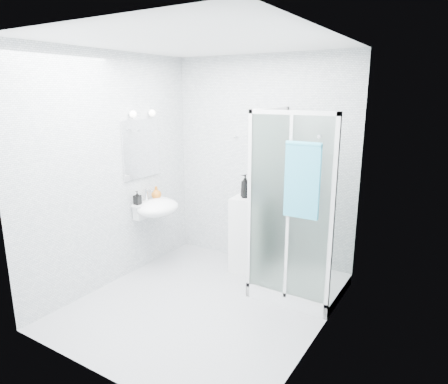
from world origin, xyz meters
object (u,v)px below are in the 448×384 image
Objects in this scene: wall_basin at (156,208)px; shampoo_bottle_b at (252,188)px; soap_dispenser_black at (137,198)px; shampoo_bottle_a at (245,186)px; hand_towel at (302,179)px; storage_cabinet at (249,234)px; soap_dispenser_orange at (156,193)px; shower_enclosure at (292,254)px.

shampoo_bottle_b is at bearing 28.12° from wall_basin.
shampoo_bottle_a is at bearing 33.07° from soap_dispenser_black.
shampoo_bottle_a is at bearing 147.23° from hand_towel.
soap_dispenser_orange is (-1.10, -0.42, 0.47)m from storage_cabinet.
hand_towel is (0.89, -0.64, 0.92)m from storage_cabinet.
shower_enclosure is 0.97m from shampoo_bottle_a.
hand_towel is at bearing -60.85° from shower_enclosure.
shampoo_bottle_a is at bearing 164.38° from shower_enclosure.
shampoo_bottle_a reaches higher than storage_cabinet.
shower_enclosure is 7.10× the size of shampoo_bottle_a.
soap_dispenser_orange is 0.97× the size of soap_dispenser_black.
shampoo_bottle_b is at bearing 159.54° from shower_enclosure.
shower_enclosure is 12.07× the size of soap_dispenser_black.
storage_cabinet is at bearing 33.49° from soap_dispenser_black.
shower_enclosure is at bearing -15.62° from shampoo_bottle_a.
shower_enclosure is at bearing 15.74° from soap_dispenser_black.
hand_towel reaches higher than shampoo_bottle_b.
hand_towel is at bearing -2.59° from wall_basin.
wall_basin is at bearing -50.91° from soap_dispenser_orange.
shampoo_bottle_b is at bearing 24.43° from shampoo_bottle_a.
shampoo_bottle_a is at bearing -155.57° from shampoo_bottle_b.
soap_dispenser_orange is at bearing 173.84° from hand_towel.
shampoo_bottle_b is 1.42× the size of soap_dispenser_orange.
wall_basin is at bearing -151.58° from shampoo_bottle_a.
shampoo_bottle_b is (0.04, -0.00, 0.58)m from storage_cabinet.
storage_cabinet is 5.67× the size of soap_dispenser_black.
shower_enclosure reaches higher than soap_dispenser_orange.
soap_dispenser_black is (-0.12, -0.19, 0.15)m from wall_basin.
shower_enclosure reaches higher than storage_cabinet.
soap_dispenser_orange is (-0.10, 0.13, 0.15)m from wall_basin.
soap_dispenser_black is (-1.78, -0.50, 0.50)m from shower_enclosure.
soap_dispenser_orange is at bearing 86.51° from soap_dispenser_black.
shower_enclosure is 3.57× the size of wall_basin.
soap_dispenser_black is at bearing -147.48° from shampoo_bottle_b.
shampoo_bottle_b reaches higher than soap_dispenser_orange.
shampoo_bottle_b is at bearing 20.36° from soap_dispenser_orange.
soap_dispenser_black is at bearing -151.81° from storage_cabinet.
wall_basin is 0.60× the size of storage_cabinet.
soap_dispenser_black reaches higher than wall_basin.
shower_enclosure is at bearing 6.07° from soap_dispenser_orange.
shampoo_bottle_a reaches higher than soap_dispenser_black.
hand_towel is at bearing 2.87° from soap_dispenser_black.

